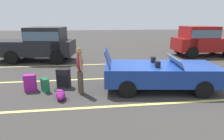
{
  "coord_description": "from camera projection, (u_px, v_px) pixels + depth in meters",
  "views": [
    {
      "loc": [
        -2.58,
        -6.2,
        2.55
      ],
      "look_at": [
        -1.79,
        0.17,
        0.75
      ],
      "focal_mm": 28.94,
      "sensor_mm": 36.0,
      "label": 1
    }
  ],
  "objects": [
    {
      "name": "ground_plane",
      "position": [
        159.0,
        88.0,
        6.92
      ],
      "size": [
        80.0,
        80.0,
        0.0
      ],
      "primitive_type": "plane",
      "color": "#383533"
    },
    {
      "name": "lot_line_near",
      "position": [
        173.0,
        103.0,
        5.72
      ],
      "size": [
        18.0,
        0.12,
        0.01
      ],
      "primitive_type": "cube",
      "color": "#EAE066",
      "rests_on": "ground_plane"
    },
    {
      "name": "lot_line_mid",
      "position": [
        147.0,
        77.0,
        8.3
      ],
      "size": [
        18.0,
        0.12,
        0.01
      ],
      "primitive_type": "cube",
      "color": "#EAE066",
      "rests_on": "ground_plane"
    },
    {
      "name": "lot_line_far",
      "position": [
        133.0,
        63.0,
        10.88
      ],
      "size": [
        18.0,
        0.12,
        0.01
      ],
      "primitive_type": "cube",
      "color": "#EAE066",
      "rests_on": "ground_plane"
    },
    {
      "name": "convertible_car",
      "position": [
        165.0,
        74.0,
        6.76
      ],
      "size": [
        4.33,
        2.29,
        1.53
      ],
      "rotation": [
        0.0,
        0.0,
        -0.13
      ],
      "color": "navy",
      "rests_on": "ground_plane"
    },
    {
      "name": "suitcase_large_black",
      "position": [
        64.0,
        78.0,
        6.96
      ],
      "size": [
        0.53,
        0.4,
        0.74
      ],
      "rotation": [
        0.0,
        0.0,
        4.47
      ],
      "color": "black",
      "rests_on": "ground_plane"
    },
    {
      "name": "suitcase_medium_bright",
      "position": [
        30.0,
        83.0,
        6.61
      ],
      "size": [
        0.42,
        0.29,
        0.62
      ],
      "rotation": [
        0.0,
        0.0,
        1.66
      ],
      "color": "#991E8C",
      "rests_on": "ground_plane"
    },
    {
      "name": "suitcase_small_carryon",
      "position": [
        45.0,
        85.0,
        6.56
      ],
      "size": [
        0.36,
        0.39,
        0.5
      ],
      "rotation": [
        0.0,
        0.0,
        3.74
      ],
      "color": "#19723F",
      "rests_on": "ground_plane"
    },
    {
      "name": "duffel_bag",
      "position": [
        61.0,
        95.0,
        5.97
      ],
      "size": [
        0.43,
        0.68,
        0.34
      ],
      "rotation": [
        0.0,
        0.0,
        1.74
      ],
      "color": "#991E8C",
      "rests_on": "ground_plane"
    },
    {
      "name": "traveler_person",
      "position": [
        80.0,
        68.0,
        6.22
      ],
      "size": [
        0.3,
        0.6,
        1.65
      ],
      "rotation": [
        0.0,
        0.0,
        0.3
      ],
      "color": "#4C3F2D",
      "rests_on": "ground_plane"
    },
    {
      "name": "parked_pickup_truck_near",
      "position": [
        40.0,
        44.0,
        11.24
      ],
      "size": [
        5.2,
        2.56,
        2.1
      ],
      "rotation": [
        0.0,
        0.0,
        -0.13
      ],
      "color": "black",
      "rests_on": "ground_plane"
    },
    {
      "name": "parked_pickup_truck_far",
      "position": [
        204.0,
        41.0,
        12.85
      ],
      "size": [
        5.05,
        2.18,
        2.1
      ],
      "rotation": [
        0.0,
        0.0,
        3.12
      ],
      "color": "maroon",
      "rests_on": "ground_plane"
    }
  ]
}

